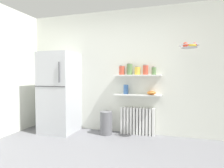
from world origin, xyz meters
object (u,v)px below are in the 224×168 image
Objects in this scene: storage_jar_3 at (146,70)px; shelf_bowl at (151,93)px; radiator at (137,121)px; hanging_fruit_basket at (189,46)px; storage_jar_2 at (137,71)px; trash_bin at (106,123)px; storage_jar_0 at (122,70)px; refrigerator at (60,92)px; storage_jar_1 at (130,69)px; vase at (126,89)px; storage_jar_4 at (154,71)px.

storage_jar_3 is 0.47m from shelf_bowl.
hanging_fruit_basket is (0.94, -0.37, 1.44)m from radiator.
storage_jar_2 reaches higher than trash_bin.
refrigerator is at bearing -169.67° from storage_jar_0.
storage_jar_1 is 0.51× the size of trash_bin.
storage_jar_1 reaches higher than vase.
storage_jar_0 is at bearing 27.39° from trash_bin.
storage_jar_4 is (0.32, -0.03, 1.03)m from radiator.
refrigerator is 8.30× the size of storage_jar_3.
refrigerator is at bearing 177.89° from hanging_fruit_basket.
vase reaches higher than shelf_bowl.
refrigerator reaches higher than storage_jar_3.
vase is at bearing 180.00° from storage_jar_4.
refrigerator is 2.45× the size of radiator.
storage_jar_4 is (0.32, 0.00, -0.01)m from storage_jar_2.
hanging_fruit_basket is at bearing -17.01° from storage_jar_1.
hanging_fruit_basket is at bearing -28.76° from storage_jar_4.
storage_jar_2 is 0.45m from vase.
radiator is at bearing 90.00° from storage_jar_2.
storage_jar_3 reaches higher than storage_jar_4.
storage_jar_4 reaches higher than trash_bin.
radiator is 2.90× the size of storage_jar_1.
storage_jar_4 is 0.95× the size of shelf_bowl.
hanging_fruit_basket is at bearing -19.74° from storage_jar_2.
storage_jar_2 is 0.53m from shelf_bowl.
storage_jar_4 is 0.81m from hanging_fruit_basket.
radiator is at bearing 9.35° from refrigerator.
storage_jar_2 is 0.91× the size of vase.
vase is 0.52m from shelf_bowl.
storage_jar_0 is 1.03× the size of vase.
shelf_bowl is (0.61, 0.00, -0.45)m from storage_jar_0.
vase is at bearing 164.01° from hanging_fruit_basket.
storage_jar_3 reaches higher than shelf_bowl.
refrigerator reaches higher than radiator.
vase is (1.41, 0.24, 0.08)m from refrigerator.
refrigerator is 3.60× the size of trash_bin.
trash_bin is (-0.62, -0.18, -0.04)m from radiator.
storage_jar_4 is at bearing 9.16° from trash_bin.
storage_jar_1 is 1.21m from trash_bin.
storage_jar_3 is 0.93m from hanging_fruit_basket.
storage_jar_4 is at bearing 0.00° from vase.
radiator is at bearing 16.41° from trash_bin.
storage_jar_4 is (0.49, 0.00, -0.04)m from storage_jar_1.
storage_jar_1 is at bearing -180.00° from storage_jar_3.
storage_jar_3 is 1.07× the size of vase.
shelf_bowl is at bearing 152.84° from hanging_fruit_basket.
storage_jar_3 is at bearing 0.00° from storage_jar_0.
storage_jar_0 is at bearing 180.00° from vase.
storage_jar_3 is (0.16, -0.03, 1.05)m from radiator.
storage_jar_2 is at bearing 8.33° from refrigerator.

